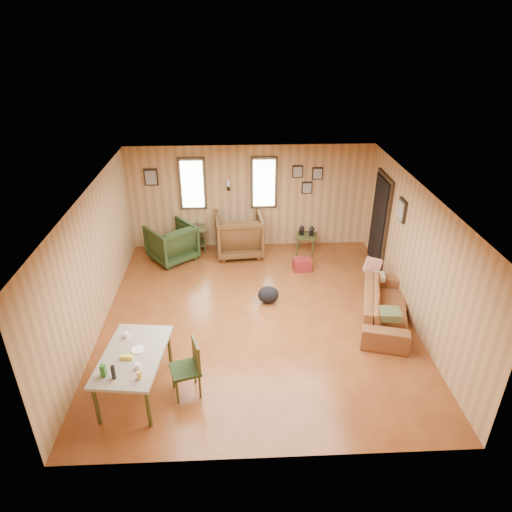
{
  "coord_description": "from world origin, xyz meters",
  "views": [
    {
      "loc": [
        -0.34,
        -6.84,
        4.87
      ],
      "look_at": [
        0.0,
        0.4,
        1.05
      ],
      "focal_mm": 32.0,
      "sensor_mm": 36.0,
      "label": 1
    }
  ],
  "objects_px": {
    "side_table": "(306,234)",
    "dining_table": "(133,358)",
    "recliner_green": "(172,241)",
    "recliner_brown": "(239,232)",
    "end_table": "(193,235)",
    "sofa": "(386,302)"
  },
  "relations": [
    {
      "from": "side_table",
      "to": "dining_table",
      "type": "height_order",
      "value": "dining_table"
    },
    {
      "from": "side_table",
      "to": "dining_table",
      "type": "bearing_deg",
      "value": -125.63
    },
    {
      "from": "dining_table",
      "to": "recliner_green",
      "type": "bearing_deg",
      "value": 95.91
    },
    {
      "from": "recliner_brown",
      "to": "end_table",
      "type": "height_order",
      "value": "recliner_brown"
    },
    {
      "from": "sofa",
      "to": "recliner_brown",
      "type": "relative_size",
      "value": 1.87
    },
    {
      "from": "recliner_green",
      "to": "side_table",
      "type": "height_order",
      "value": "recliner_green"
    },
    {
      "from": "end_table",
      "to": "side_table",
      "type": "relative_size",
      "value": 0.99
    },
    {
      "from": "sofa",
      "to": "recliner_brown",
      "type": "bearing_deg",
      "value": 59.1
    },
    {
      "from": "dining_table",
      "to": "side_table",
      "type": "bearing_deg",
      "value": 60.9
    },
    {
      "from": "recliner_brown",
      "to": "side_table",
      "type": "bearing_deg",
      "value": 173.06
    },
    {
      "from": "side_table",
      "to": "end_table",
      "type": "bearing_deg",
      "value": 173.87
    },
    {
      "from": "sofa",
      "to": "dining_table",
      "type": "height_order",
      "value": "dining_table"
    },
    {
      "from": "recliner_brown",
      "to": "recliner_green",
      "type": "relative_size",
      "value": 1.15
    },
    {
      "from": "recliner_green",
      "to": "recliner_brown",
      "type": "bearing_deg",
      "value": 150.35
    },
    {
      "from": "side_table",
      "to": "sofa",
      "type": "bearing_deg",
      "value": -69.01
    },
    {
      "from": "sofa",
      "to": "dining_table",
      "type": "xyz_separation_m",
      "value": [
        -4.11,
        -1.61,
        0.25
      ]
    },
    {
      "from": "end_table",
      "to": "side_table",
      "type": "distance_m",
      "value": 2.6
    },
    {
      "from": "recliner_brown",
      "to": "dining_table",
      "type": "height_order",
      "value": "recliner_brown"
    },
    {
      "from": "sofa",
      "to": "recliner_green",
      "type": "bearing_deg",
      "value": 74.27
    },
    {
      "from": "sofa",
      "to": "side_table",
      "type": "height_order",
      "value": "sofa"
    },
    {
      "from": "sofa",
      "to": "recliner_green",
      "type": "distance_m",
      "value": 4.78
    },
    {
      "from": "recliner_brown",
      "to": "recliner_green",
      "type": "height_order",
      "value": "recliner_brown"
    }
  ]
}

